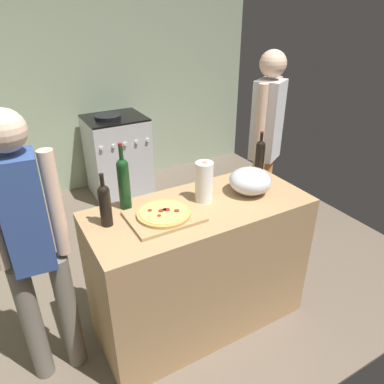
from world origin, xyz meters
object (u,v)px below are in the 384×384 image
(paper_towel_roll, at_px, (204,182))
(wine_bottle_amber, at_px, (260,155))
(pizza, at_px, (164,213))
(mixing_bowl, at_px, (250,181))
(person_in_red, at_px, (265,141))
(stove, at_px, (118,156))
(wine_bottle_clear, at_px, (105,203))
(wine_bottle_green, at_px, (124,181))
(person_in_stripes, at_px, (32,245))

(paper_towel_roll, bearing_deg, wine_bottle_amber, 16.14)
(pizza, xyz_separation_m, mixing_bowl, (0.61, 0.01, 0.05))
(person_in_red, bearing_deg, stove, 115.82)
(stove, distance_m, person_in_red, 1.85)
(mixing_bowl, distance_m, person_in_red, 0.82)
(wine_bottle_clear, relative_size, stove, 0.32)
(wine_bottle_amber, bearing_deg, wine_bottle_clear, -173.35)
(paper_towel_roll, xyz_separation_m, wine_bottle_green, (-0.45, 0.15, 0.05))
(paper_towel_roll, distance_m, wine_bottle_amber, 0.58)
(wine_bottle_clear, bearing_deg, wine_bottle_green, 39.13)
(stove, bearing_deg, wine_bottle_amber, -77.50)
(stove, bearing_deg, wine_bottle_clear, -109.66)
(paper_towel_roll, bearing_deg, wine_bottle_green, 161.16)
(wine_bottle_amber, bearing_deg, pizza, -165.26)
(wine_bottle_amber, xyz_separation_m, stove, (-0.43, 1.93, -0.60))
(stove, bearing_deg, person_in_stripes, -118.72)
(person_in_stripes, bearing_deg, wine_bottle_green, 12.37)
(mixing_bowl, relative_size, paper_towel_roll, 1.05)
(wine_bottle_clear, xyz_separation_m, wine_bottle_green, (0.16, 0.13, 0.04))
(stove, bearing_deg, wine_bottle_green, -106.71)
(person_in_stripes, bearing_deg, paper_towel_roll, -1.93)
(mixing_bowl, bearing_deg, paper_towel_roll, 169.26)
(paper_towel_roll, distance_m, wine_bottle_clear, 0.61)
(pizza, distance_m, wine_bottle_green, 0.30)
(wine_bottle_amber, relative_size, stove, 0.32)
(wine_bottle_green, height_order, person_in_red, person_in_red)
(wine_bottle_clear, distance_m, stove, 2.28)
(wine_bottle_green, height_order, stove, wine_bottle_green)
(pizza, relative_size, wine_bottle_clear, 1.00)
(mixing_bowl, distance_m, wine_bottle_green, 0.79)
(wine_bottle_clear, height_order, person_in_stripes, person_in_stripes)
(mixing_bowl, relative_size, person_in_red, 0.16)
(paper_towel_roll, relative_size, wine_bottle_green, 0.63)
(wine_bottle_amber, xyz_separation_m, person_in_stripes, (-1.56, -0.13, -0.13))
(person_in_stripes, bearing_deg, pizza, -8.18)
(person_in_red, bearing_deg, wine_bottle_green, -165.50)
(wine_bottle_amber, xyz_separation_m, wine_bottle_green, (-1.01, -0.01, 0.04))
(mixing_bowl, bearing_deg, wine_bottle_amber, 41.20)
(wine_bottle_clear, bearing_deg, stove, 70.34)
(wine_bottle_clear, distance_m, wine_bottle_green, 0.21)
(mixing_bowl, relative_size, stove, 0.28)
(wine_bottle_green, distance_m, person_in_stripes, 0.59)
(paper_towel_roll, xyz_separation_m, person_in_stripes, (-1.00, 0.03, -0.13))
(pizza, xyz_separation_m, person_in_red, (1.21, 0.57, 0.04))
(pizza, height_order, wine_bottle_green, wine_bottle_green)
(wine_bottle_green, bearing_deg, paper_towel_roll, -18.84)
(paper_towel_roll, xyz_separation_m, wine_bottle_amber, (0.56, 0.16, 0.01))
(person_in_red, bearing_deg, pizza, -154.78)
(wine_bottle_amber, bearing_deg, paper_towel_roll, -163.86)
(pizza, distance_m, person_in_red, 1.34)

